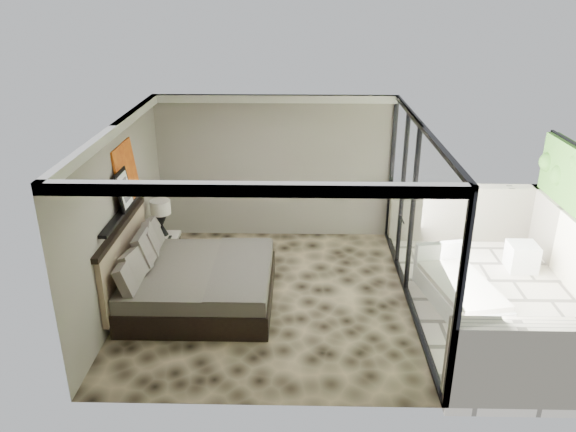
{
  "coord_description": "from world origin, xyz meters",
  "views": [
    {
      "loc": [
        0.49,
        -7.83,
        4.68
      ],
      "look_at": [
        0.31,
        0.4,
        1.26
      ],
      "focal_mm": 35.0,
      "sensor_mm": 36.0,
      "label": 1
    }
  ],
  "objects_px": {
    "bed": "(193,281)",
    "lounger": "(459,290)",
    "table_lamp": "(161,213)",
    "ottoman": "(522,257)",
    "nightstand": "(166,249)"
  },
  "relations": [
    {
      "from": "bed",
      "to": "ottoman",
      "type": "distance_m",
      "value": 5.71
    },
    {
      "from": "table_lamp",
      "to": "ottoman",
      "type": "relative_size",
      "value": 1.35
    },
    {
      "from": "bed",
      "to": "lounger",
      "type": "xyz_separation_m",
      "value": [
        4.18,
        0.1,
        -0.16
      ]
    },
    {
      "from": "bed",
      "to": "table_lamp",
      "type": "distance_m",
      "value": 1.72
    },
    {
      "from": "nightstand",
      "to": "ottoman",
      "type": "relative_size",
      "value": 1.04
    },
    {
      "from": "bed",
      "to": "table_lamp",
      "type": "bearing_deg",
      "value": 119.06
    },
    {
      "from": "bed",
      "to": "nightstand",
      "type": "xyz_separation_m",
      "value": [
        -0.75,
        1.36,
        -0.12
      ]
    },
    {
      "from": "ottoman",
      "to": "table_lamp",
      "type": "bearing_deg",
      "value": 178.38
    },
    {
      "from": "nightstand",
      "to": "table_lamp",
      "type": "xyz_separation_m",
      "value": [
        -0.04,
        0.05,
        0.69
      ]
    },
    {
      "from": "table_lamp",
      "to": "lounger",
      "type": "xyz_separation_m",
      "value": [
        4.97,
        -1.32,
        -0.72
      ]
    },
    {
      "from": "nightstand",
      "to": "lounger",
      "type": "bearing_deg",
      "value": -36.68
    },
    {
      "from": "table_lamp",
      "to": "lounger",
      "type": "relative_size",
      "value": 0.35
    },
    {
      "from": "bed",
      "to": "ottoman",
      "type": "bearing_deg",
      "value": 12.54
    },
    {
      "from": "nightstand",
      "to": "lounger",
      "type": "relative_size",
      "value": 0.27
    },
    {
      "from": "bed",
      "to": "table_lamp",
      "type": "relative_size",
      "value": 3.53
    }
  ]
}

